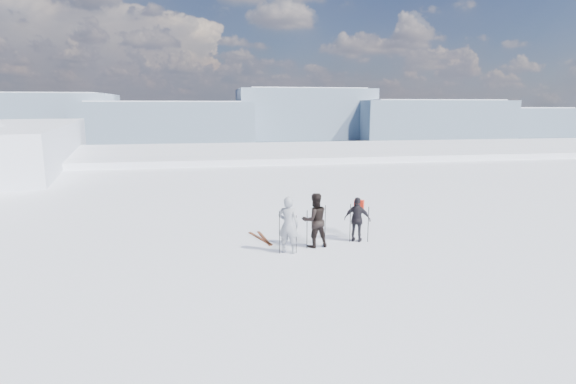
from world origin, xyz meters
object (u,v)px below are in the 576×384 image
skier_grey (288,225)px  skier_pack (357,220)px  skis_loose (262,238)px  skier_dark (315,220)px

skier_grey → skier_pack: size_ratio=1.18×
skier_pack → skis_loose: skier_pack is taller
skier_grey → skis_loose: size_ratio=1.05×
skier_pack → skis_loose: bearing=13.6°
skier_grey → skier_dark: skier_grey is taller
skier_grey → skier_dark: (0.94, 0.45, -0.01)m
skier_dark → skier_pack: size_ratio=1.17×
skis_loose → skier_dark: bearing=-37.0°
skier_grey → skis_loose: (-0.61, 1.62, -0.87)m
skier_dark → skis_loose: skier_dark is taller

